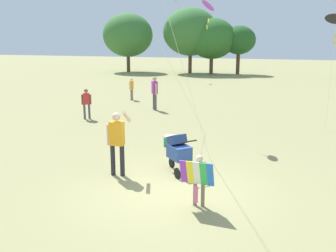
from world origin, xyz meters
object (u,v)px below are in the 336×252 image
at_px(person_sitting_far, 155,90).
at_px(cooler_box, 172,141).
at_px(kite_green_novelty, 207,7).
at_px(person_red_shirt, 86,101).
at_px(person_adult_flyer, 117,138).
at_px(person_couple_left, 132,87).
at_px(stroller, 179,150).
at_px(child_with_butterfly_kite, 199,176).
at_px(kite_orange_delta, 336,19).

xyz_separation_m(person_sitting_far, cooler_box, (2.81, -5.83, -0.80)).
relative_size(kite_green_novelty, person_red_shirt, 3.57).
bearing_deg(cooler_box, person_adult_flyer, -98.64).
height_order(kite_green_novelty, person_couple_left, kite_green_novelty).
distance_m(stroller, cooler_box, 2.53).
height_order(child_with_butterfly_kite, person_sitting_far, person_sitting_far).
bearing_deg(person_adult_flyer, kite_orange_delta, 53.42).
bearing_deg(person_red_shirt, child_with_butterfly_kite, -45.86).
bearing_deg(person_sitting_far, person_adult_flyer, -75.16).
height_order(person_red_shirt, cooler_box, person_red_shirt).
xyz_separation_m(kite_green_novelty, person_couple_left, (-5.84, 6.48, -3.74)).
relative_size(child_with_butterfly_kite, kite_green_novelty, 0.24).
height_order(person_adult_flyer, stroller, person_adult_flyer).
height_order(person_red_shirt, person_couple_left, person_red_shirt).
bearing_deg(person_couple_left, person_sitting_far, -46.64).
bearing_deg(kite_orange_delta, person_couple_left, 158.02).
relative_size(person_adult_flyer, person_sitting_far, 1.04).
height_order(person_adult_flyer, kite_orange_delta, kite_orange_delta).
xyz_separation_m(person_sitting_far, person_couple_left, (-2.37, 2.50, -0.23)).
distance_m(kite_green_novelty, person_sitting_far, 6.34).
relative_size(person_adult_flyer, kite_orange_delta, 0.40).
distance_m(child_with_butterfly_kite, stroller, 2.12).
xyz_separation_m(stroller, kite_orange_delta, (3.99, 6.56, 3.53)).
bearing_deg(person_red_shirt, kite_orange_delta, 8.07).
relative_size(child_with_butterfly_kite, person_adult_flyer, 0.65).
relative_size(kite_green_novelty, person_couple_left, 3.77).
bearing_deg(stroller, person_sitting_far, 114.82).
xyz_separation_m(person_adult_flyer, person_red_shirt, (-4.40, 5.89, -0.21)).
bearing_deg(person_adult_flyer, person_couple_left, 112.53).
bearing_deg(kite_green_novelty, stroller, -86.01).
bearing_deg(cooler_box, kite_green_novelty, 70.21).
distance_m(kite_green_novelty, person_couple_left, 9.49).
height_order(child_with_butterfly_kite, person_couple_left, person_couple_left).
relative_size(child_with_butterfly_kite, cooler_box, 2.49).
bearing_deg(person_adult_flyer, kite_green_novelty, 76.99).
bearing_deg(stroller, person_couple_left, 119.94).
bearing_deg(person_red_shirt, stroller, -41.65).
bearing_deg(cooler_box, stroller, -67.44).
bearing_deg(person_sitting_far, kite_green_novelty, -48.88).
bearing_deg(kite_green_novelty, person_red_shirt, 169.62).
bearing_deg(kite_green_novelty, person_adult_flyer, -103.01).
height_order(kite_orange_delta, person_sitting_far, kite_orange_delta).
relative_size(stroller, cooler_box, 2.30).
distance_m(person_adult_flyer, person_sitting_far, 9.16).
height_order(kite_green_novelty, person_red_shirt, kite_green_novelty).
distance_m(person_adult_flyer, kite_green_novelty, 6.10).
bearing_deg(child_with_butterfly_kite, person_sitting_far, 115.51).
relative_size(person_couple_left, cooler_box, 2.81).
height_order(person_adult_flyer, person_couple_left, person_adult_flyer).
xyz_separation_m(person_adult_flyer, kite_orange_delta, (5.40, 7.28, 3.14)).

